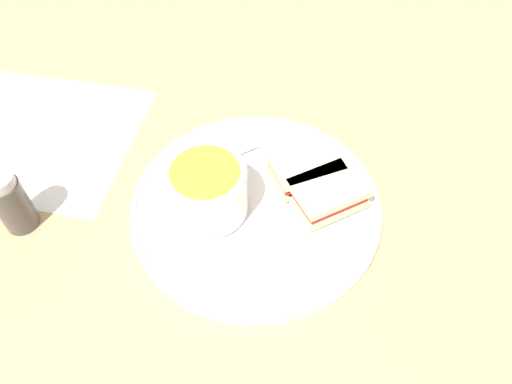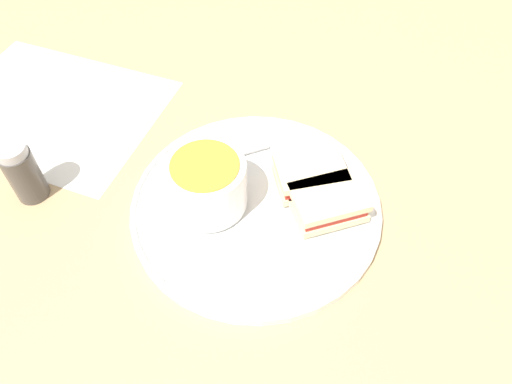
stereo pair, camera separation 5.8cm
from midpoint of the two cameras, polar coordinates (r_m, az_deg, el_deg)
ground_plane at (r=0.61m, az=-2.73°, el=-2.19°), size 2.40×2.40×0.00m
plate at (r=0.61m, az=-2.76°, el=-1.71°), size 0.30×0.30×0.02m
soup_bowl at (r=0.57m, az=-8.55°, el=0.06°), size 0.09×0.09×0.07m
spoon at (r=0.63m, az=-9.80°, el=2.27°), size 0.10×0.08×0.01m
sandwich_half_near at (r=0.59m, az=5.42°, el=-0.32°), size 0.10×0.10×0.03m
sandwich_half_far at (r=0.61m, az=2.93°, el=2.58°), size 0.10×0.10×0.03m
salt_shaker at (r=0.65m, az=-28.60°, el=-1.18°), size 0.04×0.04×0.08m
menu_sheet at (r=0.78m, az=-26.97°, el=5.86°), size 0.29×0.35×0.00m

